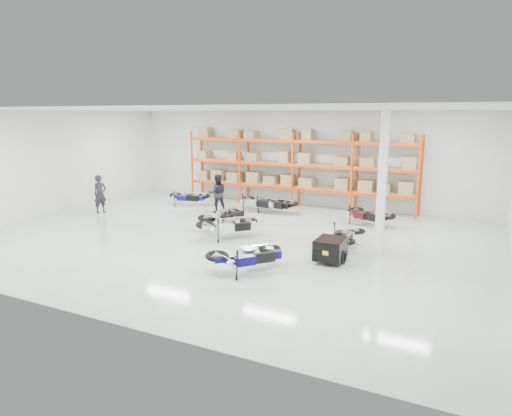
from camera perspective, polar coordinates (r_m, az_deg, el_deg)
The scene contains 14 objects.
room at distance 15.92m, azimuth -3.57°, elevation 4.08°, with size 18.00×18.00×18.00m.
pallet_rack at distance 21.71m, azimuth 5.01°, elevation 6.11°, with size 11.28×0.98×3.62m.
structural_column at distance 14.57m, azimuth 15.50°, elevation 2.97°, with size 0.25×0.25×4.50m, color white.
moto_blue_centre at distance 12.77m, azimuth -1.08°, elevation -5.41°, with size 0.87×1.95×1.19m, color #0A0749, non-canonical shape.
moto_silver_left at distance 16.24m, azimuth -3.40°, elevation -1.70°, with size 0.87×1.96×1.20m, color silver, non-canonical shape.
moto_black_far_left at distance 17.78m, azimuth -4.03°, elevation -0.62°, with size 0.83×1.86×1.14m, color black, non-canonical shape.
moto_touring_right at distance 15.22m, azimuth 11.11°, elevation -3.08°, with size 0.77×1.72×1.05m, color black, non-canonical shape.
trailer at distance 13.77m, azimuth 9.30°, elevation -5.05°, with size 0.91×1.72×0.72m.
moto_back_a at distance 22.27m, azimuth -8.51°, elevation 1.71°, with size 0.79×1.77×1.08m, color navy, non-canonical shape.
moto_back_b at distance 20.58m, azimuth 0.41°, elevation 1.11°, with size 0.84×1.88×1.15m, color #B4B8BE, non-canonical shape.
moto_back_c at distance 20.36m, azimuth 2.26°, elevation 0.96°, with size 0.82×1.85×1.13m, color black, non-canonical shape.
moto_back_d at distance 18.60m, azimuth 13.85°, elevation -0.42°, with size 0.81×1.82×1.11m, color #400C14, non-canonical shape.
person_left at distance 21.48m, azimuth -18.91°, elevation 1.66°, with size 0.62×0.41×1.69m, color #212129.
person_back at distance 20.47m, azimuth -4.84°, elevation 1.83°, with size 0.84×0.65×1.73m, color black.
Camera 1 is at (7.91, -13.66, 4.35)m, focal length 32.00 mm.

